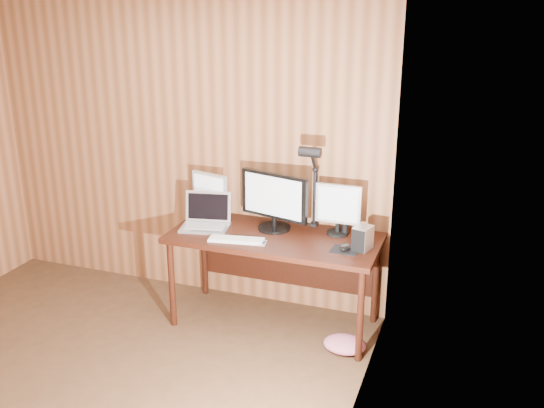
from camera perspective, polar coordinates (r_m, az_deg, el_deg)
The scene contains 14 objects.
room_shell at distance 3.56m, azimuth -23.27°, elevation -2.65°, with size 4.00×4.00×4.00m.
desk at distance 4.71m, azimuth 0.50°, elevation -4.06°, with size 1.60×0.70×0.75m.
monitor_center at distance 4.64m, azimuth 0.20°, elevation 0.35°, with size 0.57×0.25×0.45m.
monitor_left at distance 4.90m, azimuth -5.87°, elevation 0.86°, with size 0.33×0.16×0.38m.
monitor_right at distance 4.58m, azimuth 6.25°, elevation -0.39°, with size 0.35×0.16×0.39m.
laptop at distance 4.79m, azimuth -6.20°, elevation -1.37°, with size 0.41×0.35×0.26m.
keyboard at distance 4.50m, azimuth -3.38°, elevation -3.36°, with size 0.43×0.19×0.02m.
mousepad at distance 4.36m, azimuth 6.88°, elevation -4.34°, with size 0.20×0.16×0.00m, color black.
mouse at distance 4.36m, azimuth 6.89°, elevation -4.07°, with size 0.07×0.12×0.04m, color black.
hard_drive at distance 4.37m, azimuth 8.52°, elevation -3.20°, with size 0.14×0.18×0.17m.
phone at distance 4.44m, azimuth -0.87°, elevation -3.70°, with size 0.06×0.10×0.01m.
speaker at distance 4.63m, azimuth 6.90°, elevation -2.20°, with size 0.05×0.05×0.11m, color black.
desk_lamp at distance 4.58m, azimuth 3.81°, elevation 2.79°, with size 0.16×0.24×0.72m.
fabric_pile at distance 4.59m, azimuth 6.85°, elevation -12.99°, with size 0.31×0.26×0.10m, color #CB6280, non-canonical shape.
Camera 1 is at (2.34, -2.39, 2.47)m, focal length 40.00 mm.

